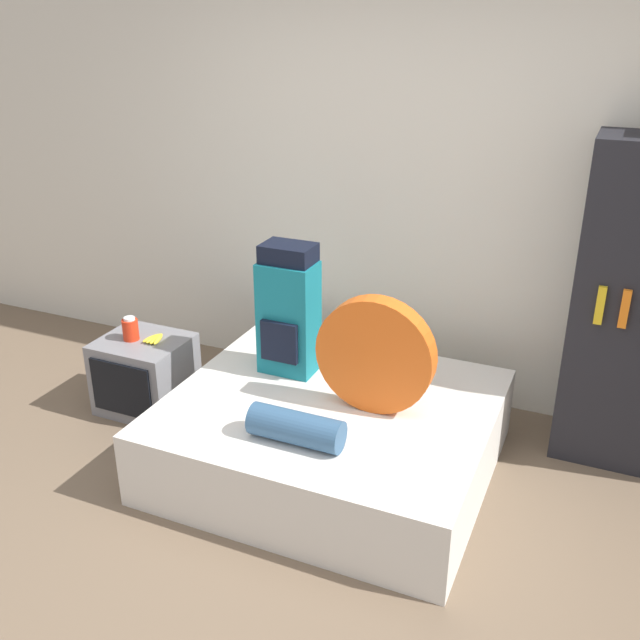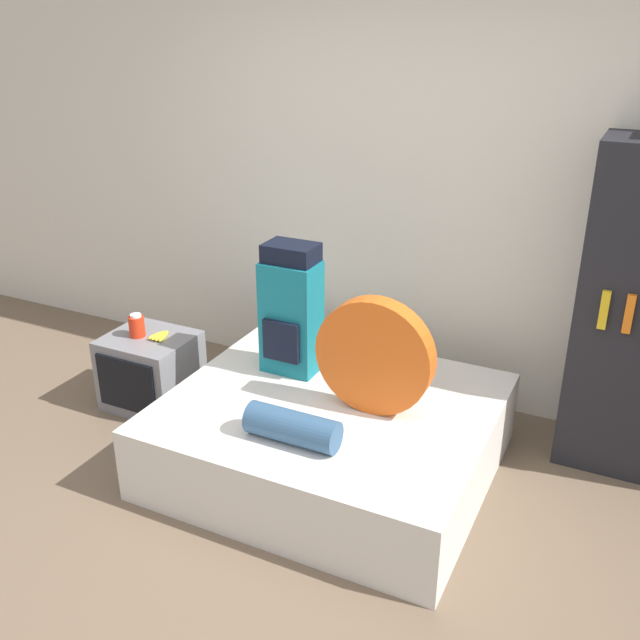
{
  "view_description": "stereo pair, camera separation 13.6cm",
  "coord_description": "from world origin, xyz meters",
  "px_view_note": "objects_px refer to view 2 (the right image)",
  "views": [
    {
      "loc": [
        1.2,
        -2.11,
        2.28
      ],
      "look_at": [
        -0.12,
        0.87,
        0.85
      ],
      "focal_mm": 40.0,
      "sensor_mm": 36.0,
      "label": 1
    },
    {
      "loc": [
        1.32,
        -2.05,
        2.28
      ],
      "look_at": [
        -0.12,
        0.87,
        0.85
      ],
      "focal_mm": 40.0,
      "sensor_mm": 36.0,
      "label": 2
    }
  ],
  "objects_px": {
    "tent_bag": "(375,356)",
    "sleeping_roll": "(292,427)",
    "backpack": "(291,311)",
    "canister": "(137,326)",
    "television": "(151,371)"
  },
  "relations": [
    {
      "from": "backpack",
      "to": "canister",
      "type": "relative_size",
      "value": 5.14
    },
    {
      "from": "backpack",
      "to": "television",
      "type": "distance_m",
      "value": 1.08
    },
    {
      "from": "television",
      "to": "canister",
      "type": "distance_m",
      "value": 0.3
    },
    {
      "from": "tent_bag",
      "to": "television",
      "type": "distance_m",
      "value": 1.59
    },
    {
      "from": "sleeping_roll",
      "to": "television",
      "type": "xyz_separation_m",
      "value": [
        -1.28,
        0.54,
        -0.25
      ]
    },
    {
      "from": "sleeping_roll",
      "to": "tent_bag",
      "type": "bearing_deg",
      "value": 62.72
    },
    {
      "from": "tent_bag",
      "to": "television",
      "type": "height_order",
      "value": "tent_bag"
    },
    {
      "from": "tent_bag",
      "to": "television",
      "type": "bearing_deg",
      "value": 176.47
    },
    {
      "from": "backpack",
      "to": "sleeping_roll",
      "type": "bearing_deg",
      "value": -61.56
    },
    {
      "from": "tent_bag",
      "to": "sleeping_roll",
      "type": "relative_size",
      "value": 1.33
    },
    {
      "from": "backpack",
      "to": "tent_bag",
      "type": "xyz_separation_m",
      "value": [
        0.58,
        -0.21,
        -0.05
      ]
    },
    {
      "from": "backpack",
      "to": "sleeping_roll",
      "type": "relative_size",
      "value": 1.61
    },
    {
      "from": "tent_bag",
      "to": "canister",
      "type": "height_order",
      "value": "tent_bag"
    },
    {
      "from": "tent_bag",
      "to": "sleeping_roll",
      "type": "height_order",
      "value": "tent_bag"
    },
    {
      "from": "tent_bag",
      "to": "sleeping_roll",
      "type": "bearing_deg",
      "value": -117.28
    }
  ]
}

